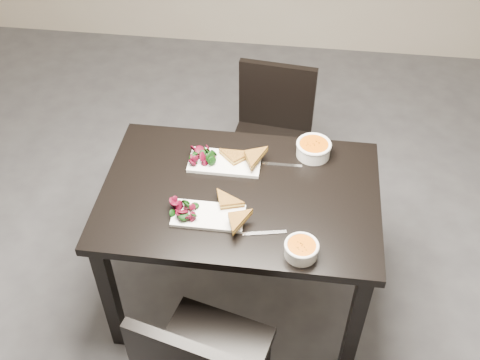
% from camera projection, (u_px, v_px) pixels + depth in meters
% --- Properties ---
extents(ground, '(5.00, 5.00, 0.00)m').
position_uv_depth(ground, '(226.00, 292.00, 2.97)').
color(ground, '#47474C').
rests_on(ground, ground).
extents(table, '(1.20, 0.80, 0.75)m').
position_uv_depth(table, '(240.00, 207.00, 2.52)').
color(table, black).
rests_on(table, ground).
extents(chair_far, '(0.46, 0.46, 0.85)m').
position_uv_depth(chair_far, '(272.00, 132.00, 3.16)').
color(chair_far, black).
rests_on(chair_far, ground).
extents(plate_near, '(0.30, 0.15, 0.01)m').
position_uv_depth(plate_near, '(208.00, 216.00, 2.34)').
color(plate_near, white).
rests_on(plate_near, table).
extents(sandwich_near, '(0.17, 0.15, 0.05)m').
position_uv_depth(sandwich_near, '(224.00, 209.00, 2.32)').
color(sandwich_near, '#A56A22').
rests_on(sandwich_near, plate_near).
extents(salad_near, '(0.09, 0.08, 0.04)m').
position_uv_depth(salad_near, '(184.00, 209.00, 2.33)').
color(salad_near, black).
rests_on(salad_near, plate_near).
extents(soup_bowl_near, '(0.14, 0.14, 0.06)m').
position_uv_depth(soup_bowl_near, '(301.00, 249.00, 2.18)').
color(soup_bowl_near, white).
rests_on(soup_bowl_near, table).
extents(cutlery_near, '(0.18, 0.05, 0.00)m').
position_uv_depth(cutlery_near, '(264.00, 233.00, 2.28)').
color(cutlery_near, silver).
rests_on(cutlery_near, table).
extents(plate_far, '(0.32, 0.16, 0.02)m').
position_uv_depth(plate_far, '(225.00, 162.00, 2.57)').
color(plate_far, white).
rests_on(plate_far, table).
extents(sandwich_far, '(0.20, 0.20, 0.05)m').
position_uv_depth(sandwich_far, '(239.00, 160.00, 2.53)').
color(sandwich_far, '#A56A22').
rests_on(sandwich_far, plate_far).
extents(salad_far, '(0.10, 0.09, 0.04)m').
position_uv_depth(salad_far, '(203.00, 155.00, 2.56)').
color(salad_far, black).
rests_on(salad_far, plate_far).
extents(soup_bowl_far, '(0.16, 0.16, 0.07)m').
position_uv_depth(soup_bowl_far, '(314.00, 148.00, 2.60)').
color(soup_bowl_far, white).
rests_on(soup_bowl_far, table).
extents(cutlery_far, '(0.18, 0.02, 0.00)m').
position_uv_depth(cutlery_far, '(282.00, 165.00, 2.57)').
color(cutlery_far, silver).
rests_on(cutlery_far, table).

